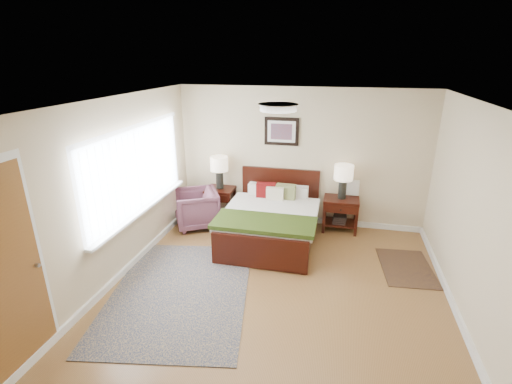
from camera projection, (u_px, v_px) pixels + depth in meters
floor at (274, 297)px, 4.88m from camera, size 5.00×5.00×0.00m
back_wall at (300, 158)px, 6.73m from camera, size 4.50×0.04×2.50m
front_wall at (201, 373)px, 2.16m from camera, size 4.50×0.04×2.50m
left_wall at (109, 195)px, 4.92m from camera, size 0.04×5.00×2.50m
right_wall at (483, 229)px, 3.97m from camera, size 0.04×5.00×2.50m
ceiling at (278, 104)px, 4.01m from camera, size 4.50×5.00×0.02m
window at (139, 171)px, 5.50m from camera, size 0.11×2.72×1.32m
door at (1, 280)px, 3.38m from camera, size 0.06×1.00×2.18m
ceil_fixture at (278, 107)px, 4.02m from camera, size 0.44×0.44×0.08m
bed at (271, 215)px, 6.23m from camera, size 1.57×1.88×1.02m
wall_art at (282, 131)px, 6.61m from camera, size 0.62×0.05×0.50m
nightstand_left at (220, 195)px, 7.07m from camera, size 0.52×0.47×0.62m
nightstand_right at (340, 211)px, 6.64m from camera, size 0.62×0.46×0.61m
lamp_left at (219, 167)px, 6.90m from camera, size 0.33×0.33×0.61m
lamp_right at (344, 176)px, 6.43m from camera, size 0.33×0.33×0.61m
armchair at (197, 209)px, 6.82m from camera, size 1.02×1.02×0.69m
rug_persian at (180, 291)px, 4.99m from camera, size 2.20×2.79×0.01m
rug_navy at (406, 267)px, 5.55m from camera, size 0.82×1.15×0.01m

